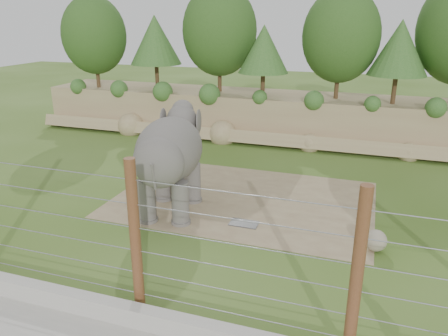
% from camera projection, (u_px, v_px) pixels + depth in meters
% --- Properties ---
extents(ground, '(90.00, 90.00, 0.00)m').
position_uv_depth(ground, '(205.00, 230.00, 14.92)').
color(ground, '#395C17').
rests_on(ground, ground).
extents(back_embankment, '(30.00, 5.52, 8.77)m').
position_uv_depth(back_embankment, '(294.00, 71.00, 24.74)').
color(back_embankment, '#977C58').
rests_on(back_embankment, ground).
extents(dirt_patch, '(10.00, 7.00, 0.02)m').
position_uv_depth(dirt_patch, '(244.00, 199.00, 17.44)').
color(dirt_patch, '#8C7354').
rests_on(dirt_patch, ground).
extents(drain_grate, '(1.00, 0.60, 0.03)m').
position_uv_depth(drain_grate, '(244.00, 223.00, 15.35)').
color(drain_grate, '#262628').
rests_on(drain_grate, dirt_patch).
extents(elephant, '(2.71, 4.85, 3.71)m').
position_uv_depth(elephant, '(170.00, 164.00, 15.79)').
color(elephant, '#56524D').
rests_on(elephant, ground).
extents(stone_ball, '(0.68, 0.68, 0.68)m').
position_uv_depth(stone_ball, '(376.00, 240.00, 13.52)').
color(stone_ball, gray).
rests_on(stone_ball, dirt_patch).
extents(retaining_wall, '(26.00, 0.35, 0.50)m').
position_uv_depth(retaining_wall, '(130.00, 314.00, 10.37)').
color(retaining_wall, beige).
rests_on(retaining_wall, ground).
extents(barrier_fence, '(20.26, 0.26, 4.00)m').
position_uv_depth(barrier_fence, '(135.00, 239.00, 10.23)').
color(barrier_fence, '#572B18').
rests_on(barrier_fence, ground).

